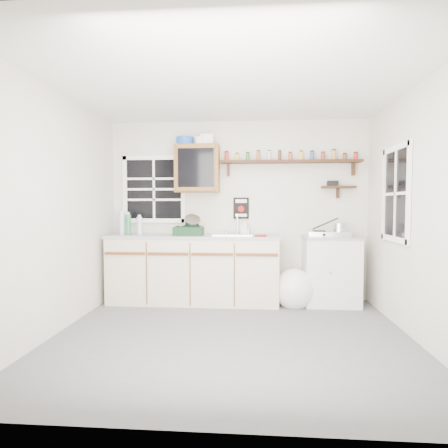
{
  "coord_description": "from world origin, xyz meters",
  "views": [
    {
      "loc": [
        0.21,
        -3.7,
        1.33
      ],
      "look_at": [
        -0.12,
        0.55,
        1.11
      ],
      "focal_mm": 30.0,
      "sensor_mm": 36.0,
      "label": 1
    }
  ],
  "objects_px": {
    "dish_rack": "(190,228)",
    "hotplate": "(329,234)",
    "right_cabinet": "(331,270)",
    "spice_shelf": "(291,161)",
    "main_cabinet": "(194,268)",
    "upper_cabinet": "(197,169)"
  },
  "relations": [
    {
      "from": "dish_rack",
      "to": "hotplate",
      "type": "distance_m",
      "value": 1.85
    },
    {
      "from": "right_cabinet",
      "to": "spice_shelf",
      "type": "xyz_separation_m",
      "value": [
        -0.52,
        0.19,
        1.48
      ]
    },
    {
      "from": "main_cabinet",
      "to": "spice_shelf",
      "type": "relative_size",
      "value": 1.21
    },
    {
      "from": "right_cabinet",
      "to": "spice_shelf",
      "type": "relative_size",
      "value": 0.48
    },
    {
      "from": "dish_rack",
      "to": "hotplate",
      "type": "xyz_separation_m",
      "value": [
        1.85,
        0.08,
        -0.07
      ]
    },
    {
      "from": "upper_cabinet",
      "to": "dish_rack",
      "type": "bearing_deg",
      "value": -109.55
    },
    {
      "from": "spice_shelf",
      "to": "dish_rack",
      "type": "bearing_deg",
      "value": -168.12
    },
    {
      "from": "right_cabinet",
      "to": "hotplate",
      "type": "distance_m",
      "value": 0.49
    },
    {
      "from": "main_cabinet",
      "to": "hotplate",
      "type": "bearing_deg",
      "value": 0.17
    },
    {
      "from": "upper_cabinet",
      "to": "spice_shelf",
      "type": "xyz_separation_m",
      "value": [
        1.28,
        0.07,
        0.11
      ]
    },
    {
      "from": "upper_cabinet",
      "to": "dish_rack",
      "type": "distance_m",
      "value": 0.84
    },
    {
      "from": "spice_shelf",
      "to": "hotplate",
      "type": "height_order",
      "value": "spice_shelf"
    },
    {
      "from": "upper_cabinet",
      "to": "dish_rack",
      "type": "height_order",
      "value": "upper_cabinet"
    },
    {
      "from": "dish_rack",
      "to": "hotplate",
      "type": "bearing_deg",
      "value": 2.32
    },
    {
      "from": "right_cabinet",
      "to": "spice_shelf",
      "type": "distance_m",
      "value": 1.58
    },
    {
      "from": "main_cabinet",
      "to": "hotplate",
      "type": "height_order",
      "value": "hotplate"
    },
    {
      "from": "main_cabinet",
      "to": "spice_shelf",
      "type": "height_order",
      "value": "spice_shelf"
    },
    {
      "from": "right_cabinet",
      "to": "spice_shelf",
      "type": "bearing_deg",
      "value": 160.19
    },
    {
      "from": "upper_cabinet",
      "to": "spice_shelf",
      "type": "bearing_deg",
      "value": 3.09
    },
    {
      "from": "spice_shelf",
      "to": "dish_rack",
      "type": "height_order",
      "value": "spice_shelf"
    },
    {
      "from": "right_cabinet",
      "to": "upper_cabinet",
      "type": "relative_size",
      "value": 1.4
    },
    {
      "from": "right_cabinet",
      "to": "hotplate",
      "type": "height_order",
      "value": "hotplate"
    }
  ]
}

